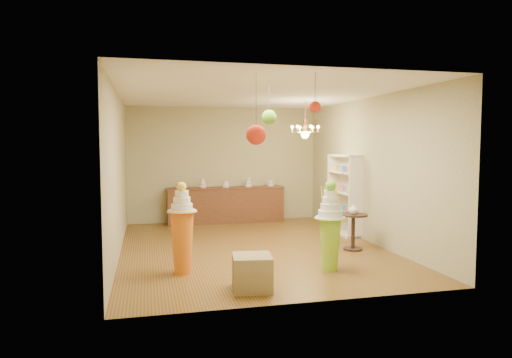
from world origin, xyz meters
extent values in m
plane|color=brown|center=(0.00, 0.00, 0.00)|extent=(6.50, 6.50, 0.00)
plane|color=silver|center=(0.00, 0.00, 3.00)|extent=(6.50, 6.50, 0.00)
cube|color=tan|center=(0.00, 3.25, 1.50)|extent=(5.00, 0.04, 3.00)
cube|color=tan|center=(0.00, -3.25, 1.50)|extent=(5.00, 0.04, 3.00)
cube|color=tan|center=(-2.50, 0.00, 1.50)|extent=(0.04, 6.50, 3.00)
cube|color=tan|center=(2.50, 0.00, 1.50)|extent=(0.04, 6.50, 3.00)
cone|color=#8BC12B|center=(0.86, -1.90, 0.42)|extent=(0.43, 0.43, 0.84)
cylinder|color=silver|center=(0.86, -1.90, 0.86)|extent=(0.58, 0.58, 0.03)
cylinder|color=silver|center=(0.86, -1.90, 0.93)|extent=(0.47, 0.47, 0.11)
cylinder|color=silver|center=(0.86, -1.90, 1.03)|extent=(0.39, 0.39, 0.11)
cylinder|color=silver|center=(0.86, -1.90, 1.14)|extent=(0.32, 0.32, 0.11)
cylinder|color=silver|center=(0.86, -1.90, 1.24)|extent=(0.26, 0.26, 0.11)
sphere|color=#579F22|center=(0.86, -1.90, 1.37)|extent=(0.18, 0.18, 0.18)
cone|color=orange|center=(-1.47, -1.55, 0.49)|extent=(0.38, 0.38, 0.98)
cylinder|color=silver|center=(-1.47, -1.55, 1.00)|extent=(0.45, 0.45, 0.03)
cylinder|color=silver|center=(-1.47, -1.55, 1.06)|extent=(0.34, 0.34, 0.10)
cylinder|color=silver|center=(-1.47, -1.55, 1.16)|extent=(0.27, 0.27, 0.10)
cylinder|color=silver|center=(-1.47, -1.55, 1.26)|extent=(0.22, 0.22, 0.10)
sphere|color=gold|center=(-1.47, -1.55, 1.38)|extent=(0.15, 0.15, 0.15)
cube|color=olive|center=(-0.58, -2.58, 0.24)|extent=(0.61, 0.61, 0.49)
cube|color=#562E1B|center=(0.00, 2.97, 0.45)|extent=(3.00, 0.50, 0.90)
cube|color=#562E1B|center=(0.00, 2.97, 0.91)|extent=(3.04, 0.54, 0.03)
cylinder|color=silver|center=(-1.20, 2.97, 1.00)|extent=(0.18, 0.18, 0.16)
cylinder|color=silver|center=(-0.60, 2.97, 1.04)|extent=(0.18, 0.18, 0.24)
cylinder|color=silver|center=(0.00, 2.97, 1.00)|extent=(0.18, 0.18, 0.16)
cylinder|color=silver|center=(0.60, 2.97, 1.04)|extent=(0.18, 0.18, 0.24)
cylinder|color=silver|center=(1.20, 2.97, 1.00)|extent=(0.18, 0.18, 0.16)
cube|color=silver|center=(2.48, 0.80, 0.90)|extent=(0.04, 1.20, 1.80)
cube|color=silver|center=(2.32, 0.80, 0.50)|extent=(0.30, 1.14, 0.03)
cube|color=silver|center=(2.32, 0.80, 0.95)|extent=(0.30, 1.14, 0.03)
cube|color=silver|center=(2.32, 0.80, 1.40)|extent=(0.30, 1.14, 0.03)
cylinder|color=black|center=(1.85, -0.68, 0.02)|extent=(0.38, 0.38, 0.04)
cylinder|color=black|center=(1.85, -0.68, 0.34)|extent=(0.08, 0.08, 0.68)
cylinder|color=black|center=(1.85, -0.68, 0.68)|extent=(0.56, 0.56, 0.04)
imported|color=silver|center=(1.85, -0.68, 0.80)|extent=(0.21, 0.21, 0.20)
cylinder|color=#443731|center=(-0.50, -2.49, 2.58)|extent=(0.01, 0.01, 0.84)
sphere|color=red|center=(-0.50, -2.49, 2.16)|extent=(0.28, 0.28, 0.28)
cylinder|color=#443731|center=(-0.17, -1.96, 2.72)|extent=(0.01, 0.01, 0.56)
sphere|color=#579F22|center=(-0.17, -1.96, 2.44)|extent=(0.22, 0.22, 0.22)
cylinder|color=#443731|center=(0.21, -2.88, 2.77)|extent=(0.01, 0.01, 0.47)
sphere|color=red|center=(0.21, -2.88, 2.53)|extent=(0.15, 0.15, 0.15)
cylinder|color=#D3834A|center=(1.44, 0.95, 2.75)|extent=(0.02, 0.02, 0.50)
cylinder|color=#D3834A|center=(1.44, 0.95, 2.45)|extent=(0.10, 0.10, 0.30)
sphere|color=#F5DD86|center=(1.44, 0.95, 2.25)|extent=(0.18, 0.18, 0.18)
camera|label=1|loc=(-1.99, -8.66, 2.03)|focal=32.00mm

